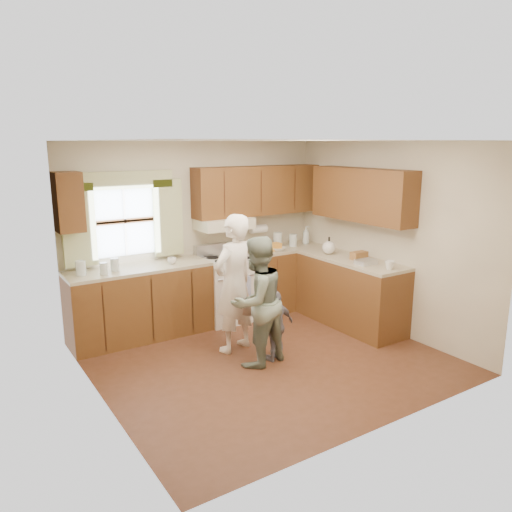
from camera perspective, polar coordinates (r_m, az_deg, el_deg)
room at (r=5.58m, az=1.37°, el=0.11°), size 3.80×3.80×3.80m
kitchen_fixtures at (r=6.88m, az=0.53°, el=-0.97°), size 3.80×2.25×2.15m
stove at (r=7.11m, az=-3.19°, el=-3.62°), size 0.76×0.67×1.07m
woman_left at (r=5.96m, az=-2.54°, el=-3.16°), size 0.70×0.56×1.67m
woman_right at (r=5.60m, az=0.10°, el=-5.24°), size 0.82×0.70×1.48m
child at (r=5.81m, az=2.30°, el=-7.96°), size 0.51×0.25×0.84m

